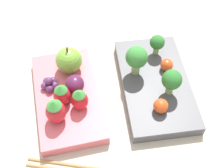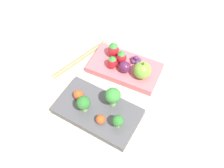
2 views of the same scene
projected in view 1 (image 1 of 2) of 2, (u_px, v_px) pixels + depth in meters
ground_plane at (111, 94)px, 0.58m from camera, size 4.00×4.00×0.00m
bento_box_savoury at (155, 84)px, 0.58m from camera, size 0.22×0.13×0.02m
bento_box_fruit at (68, 97)px, 0.56m from camera, size 0.22×0.14×0.02m
broccoli_floret_0 at (157, 43)px, 0.59m from camera, size 0.03×0.03×0.04m
broccoli_floret_1 at (172, 80)px, 0.53m from camera, size 0.04×0.04×0.05m
broccoli_floret_2 at (137, 58)px, 0.55m from camera, size 0.04×0.04×0.06m
cherry_tomato_0 at (161, 106)px, 0.53m from camera, size 0.03×0.03×0.03m
cherry_tomato_1 at (167, 65)px, 0.58m from camera, size 0.02×0.02×0.02m
apple at (69, 60)px, 0.57m from camera, size 0.05×0.05×0.06m
strawberry_0 at (62, 95)px, 0.53m from camera, size 0.03×0.03×0.05m
strawberry_1 at (56, 111)px, 0.51m from camera, size 0.03×0.03×0.05m
strawberry_2 at (80, 100)px, 0.52m from camera, size 0.03×0.03×0.04m
plum at (75, 83)px, 0.55m from camera, size 0.04×0.03×0.03m
grape_cluster at (50, 84)px, 0.56m from camera, size 0.03×0.03×0.02m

